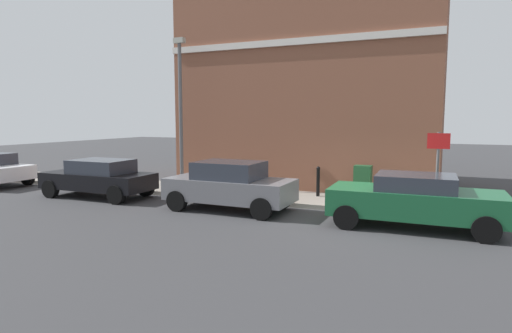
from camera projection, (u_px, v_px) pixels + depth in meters
The scene contains 11 objects.
ground at pixel (357, 221), 11.82m from camera, with size 80.00×80.00×0.00m, color #38383A.
sidewalk at pixel (208, 191), 16.12m from camera, with size 2.27×30.00×0.15m, color gray.
corner_building at pixel (316, 68), 18.23m from camera, with size 6.32×10.21×9.96m.
car_green at pixel (414, 200), 10.99m from camera, with size 1.95×4.32×1.41m.
car_grey at pixel (230, 185), 13.14m from camera, with size 1.83×3.93×1.51m.
car_black at pixel (99, 177), 15.29m from camera, with size 1.86×4.10×1.36m.
utility_cabinet at pixel (363, 184), 13.98m from camera, with size 0.46×0.61×1.15m.
bollard_near_cabinet at pixel (318, 180), 14.69m from camera, with size 0.14×0.14×1.04m.
bollard_far_kerb at pixel (259, 182), 14.24m from camera, with size 0.14×0.14×1.04m.
street_sign at pixel (438, 160), 12.05m from camera, with size 0.08×0.60×2.30m.
lamppost at pixel (181, 106), 16.44m from camera, with size 0.20×0.44×5.72m.
Camera 1 is at (-11.71, -2.17, 2.85)m, focal length 29.91 mm.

